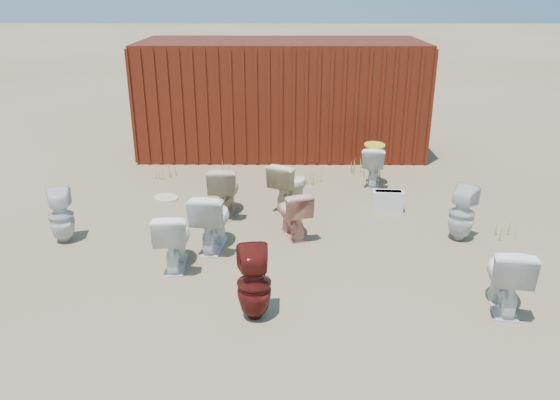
{
  "coord_description": "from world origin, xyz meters",
  "views": [
    {
      "loc": [
        0.05,
        -6.84,
        3.47
      ],
      "look_at": [
        0.0,
        0.6,
        0.55
      ],
      "focal_mm": 35.0,
      "sensor_mm": 36.0,
      "label": 1
    }
  ],
  "objects_px": {
    "shipping_container": "(281,97)",
    "toilet_back_e": "(462,214)",
    "toilet_back_yellowlid": "(373,165)",
    "toilet_front_c": "(173,238)",
    "toilet_front_maroon": "(254,284)",
    "toilet_back_beige_right": "(290,185)",
    "toilet_front_pink": "(293,213)",
    "loose_tank": "(388,201)",
    "toilet_front_a": "(212,219)",
    "toilet_front_e": "(506,276)",
    "toilet_back_beige_left": "(225,190)",
    "toilet_back_a": "(61,216)"
  },
  "relations": [
    {
      "from": "toilet_front_pink",
      "to": "toilet_front_c",
      "type": "height_order",
      "value": "toilet_front_c"
    },
    {
      "from": "toilet_back_e",
      "to": "toilet_front_c",
      "type": "bearing_deg",
      "value": 48.06
    },
    {
      "from": "toilet_front_e",
      "to": "toilet_back_yellowlid",
      "type": "xyz_separation_m",
      "value": [
        -0.87,
        4.21,
        -0.03
      ]
    },
    {
      "from": "toilet_front_e",
      "to": "loose_tank",
      "type": "bearing_deg",
      "value": -64.48
    },
    {
      "from": "toilet_front_maroon",
      "to": "loose_tank",
      "type": "xyz_separation_m",
      "value": [
        2.04,
        3.13,
        -0.25
      ]
    },
    {
      "from": "toilet_back_yellowlid",
      "to": "toilet_front_c",
      "type": "bearing_deg",
      "value": 57.56
    },
    {
      "from": "toilet_front_c",
      "to": "toilet_back_yellowlid",
      "type": "height_order",
      "value": "toilet_front_c"
    },
    {
      "from": "toilet_front_c",
      "to": "toilet_back_beige_left",
      "type": "distance_m",
      "value": 1.86
    },
    {
      "from": "toilet_front_a",
      "to": "toilet_front_e",
      "type": "distance_m",
      "value": 3.86
    },
    {
      "from": "toilet_front_maroon",
      "to": "toilet_back_e",
      "type": "distance_m",
      "value": 3.55
    },
    {
      "from": "shipping_container",
      "to": "toilet_front_c",
      "type": "xyz_separation_m",
      "value": [
        -1.39,
        -5.6,
        -0.8
      ]
    },
    {
      "from": "toilet_front_a",
      "to": "toilet_front_pink",
      "type": "distance_m",
      "value": 1.22
    },
    {
      "from": "toilet_front_e",
      "to": "toilet_back_e",
      "type": "relative_size",
      "value": 1.0
    },
    {
      "from": "toilet_front_a",
      "to": "toilet_back_yellowlid",
      "type": "xyz_separation_m",
      "value": [
        2.67,
        2.67,
        -0.05
      ]
    },
    {
      "from": "loose_tank",
      "to": "toilet_back_yellowlid",
      "type": "bearing_deg",
      "value": 95.79
    },
    {
      "from": "toilet_front_e",
      "to": "toilet_back_a",
      "type": "height_order",
      "value": "toilet_front_e"
    },
    {
      "from": "toilet_back_yellowlid",
      "to": "loose_tank",
      "type": "relative_size",
      "value": 1.49
    },
    {
      "from": "toilet_front_maroon",
      "to": "toilet_back_beige_right",
      "type": "xyz_separation_m",
      "value": [
        0.42,
        3.25,
        -0.02
      ]
    },
    {
      "from": "toilet_back_yellowlid",
      "to": "loose_tank",
      "type": "xyz_separation_m",
      "value": [
        0.05,
        -1.31,
        -0.2
      ]
    },
    {
      "from": "toilet_front_maroon",
      "to": "toilet_back_beige_right",
      "type": "relative_size",
      "value": 1.04
    },
    {
      "from": "loose_tank",
      "to": "toilet_front_maroon",
      "type": "bearing_deg",
      "value": -119.37
    },
    {
      "from": "toilet_front_e",
      "to": "toilet_back_beige_right",
      "type": "distance_m",
      "value": 3.88
    },
    {
      "from": "toilet_back_a",
      "to": "loose_tank",
      "type": "relative_size",
      "value": 1.59
    },
    {
      "from": "toilet_front_c",
      "to": "toilet_back_yellowlid",
      "type": "distance_m",
      "value": 4.49
    },
    {
      "from": "shipping_container",
      "to": "toilet_back_a",
      "type": "height_order",
      "value": "shipping_container"
    },
    {
      "from": "shipping_container",
      "to": "toilet_back_beige_left",
      "type": "bearing_deg",
      "value": -103.28
    },
    {
      "from": "loose_tank",
      "to": "toilet_front_pink",
      "type": "bearing_deg",
      "value": -144.88
    },
    {
      "from": "toilet_back_beige_right",
      "to": "toilet_front_a",
      "type": "bearing_deg",
      "value": 82.55
    },
    {
      "from": "shipping_container",
      "to": "toilet_back_e",
      "type": "xyz_separation_m",
      "value": [
        2.63,
        -4.76,
        -0.79
      ]
    },
    {
      "from": "shipping_container",
      "to": "toilet_back_yellowlid",
      "type": "xyz_separation_m",
      "value": [
        1.72,
        -2.36,
        -0.83
      ]
    },
    {
      "from": "toilet_back_yellowlid",
      "to": "toilet_front_maroon",
      "type": "bearing_deg",
      "value": 77.31
    },
    {
      "from": "toilet_front_e",
      "to": "toilet_back_beige_right",
      "type": "relative_size",
      "value": 1.0
    },
    {
      "from": "toilet_front_c",
      "to": "toilet_back_a",
      "type": "distance_m",
      "value": 1.9
    },
    {
      "from": "toilet_front_pink",
      "to": "loose_tank",
      "type": "height_order",
      "value": "toilet_front_pink"
    },
    {
      "from": "toilet_front_maroon",
      "to": "toilet_back_beige_right",
      "type": "bearing_deg",
      "value": -105.28
    },
    {
      "from": "toilet_back_beige_left",
      "to": "toilet_back_e",
      "type": "distance_m",
      "value": 3.66
    },
    {
      "from": "shipping_container",
      "to": "toilet_front_maroon",
      "type": "height_order",
      "value": "shipping_container"
    },
    {
      "from": "toilet_front_pink",
      "to": "toilet_front_c",
      "type": "bearing_deg",
      "value": 12.97
    },
    {
      "from": "toilet_back_beige_right",
      "to": "toilet_back_yellowlid",
      "type": "distance_m",
      "value": 1.97
    },
    {
      "from": "shipping_container",
      "to": "toilet_back_e",
      "type": "height_order",
      "value": "shipping_container"
    },
    {
      "from": "toilet_front_maroon",
      "to": "toilet_back_beige_left",
      "type": "xyz_separation_m",
      "value": [
        -0.63,
        3.0,
        -0.01
      ]
    },
    {
      "from": "shipping_container",
      "to": "toilet_front_a",
      "type": "bearing_deg",
      "value": -100.71
    },
    {
      "from": "toilet_front_c",
      "to": "toilet_front_e",
      "type": "distance_m",
      "value": 4.09
    },
    {
      "from": "toilet_front_pink",
      "to": "toilet_back_a",
      "type": "xyz_separation_m",
      "value": [
        -3.34,
        -0.23,
        0.04
      ]
    },
    {
      "from": "toilet_front_c",
      "to": "toilet_back_e",
      "type": "bearing_deg",
      "value": -171.36
    },
    {
      "from": "toilet_front_pink",
      "to": "toilet_front_c",
      "type": "relative_size",
      "value": 0.91
    },
    {
      "from": "toilet_front_maroon",
      "to": "toilet_front_a",
      "type": "bearing_deg",
      "value": -76.82
    },
    {
      "from": "shipping_container",
      "to": "toilet_front_pink",
      "type": "height_order",
      "value": "shipping_container"
    },
    {
      "from": "shipping_container",
      "to": "toilet_front_a",
      "type": "relative_size",
      "value": 7.03
    },
    {
      "from": "shipping_container",
      "to": "toilet_back_beige_right",
      "type": "distance_m",
      "value": 3.64
    }
  ]
}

